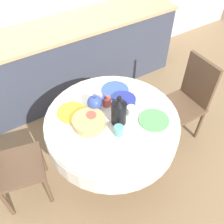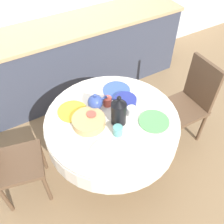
{
  "view_description": "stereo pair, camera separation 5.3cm",
  "coord_description": "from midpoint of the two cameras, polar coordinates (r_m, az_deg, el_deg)",
  "views": [
    {
      "loc": [
        -0.74,
        -1.18,
        2.29
      ],
      "look_at": [
        0.0,
        0.0,
        0.81
      ],
      "focal_mm": 40.0,
      "sensor_mm": 36.0,
      "label": 1
    },
    {
      "loc": [
        -0.69,
        -1.21,
        2.29
      ],
      "look_at": [
        0.0,
        0.0,
        0.81
      ],
      "focal_mm": 40.0,
      "sensor_mm": 36.0,
      "label": 2
    }
  ],
  "objects": [
    {
      "name": "ground_plane",
      "position": [
        2.68,
        -0.57,
        -12.01
      ],
      "size": [
        12.0,
        12.0,
        0.0
      ],
      "primitive_type": "plane",
      "color": "#8E704C"
    },
    {
      "name": "kitchen_counter",
      "position": [
        3.2,
        -13.41,
        10.51
      ],
      "size": [
        3.24,
        0.64,
        0.93
      ],
      "color": "#383D4C",
      "rests_on": "ground_plane"
    },
    {
      "name": "dining_table",
      "position": [
        2.19,
        -0.69,
        -3.75
      ],
      "size": [
        1.15,
        1.15,
        0.73
      ],
      "color": "brown",
      "rests_on": "ground_plane"
    },
    {
      "name": "chair_left",
      "position": [
        2.69,
        16.44,
        3.11
      ],
      "size": [
        0.4,
        0.4,
        0.95
      ],
      "rotation": [
        0.0,
        0.0,
        1.56
      ],
      "color": "brown",
      "rests_on": "ground_plane"
    },
    {
      "name": "chair_right",
      "position": [
        2.26,
        -23.68,
        -10.82
      ],
      "size": [
        0.48,
        0.48,
        0.95
      ],
      "rotation": [
        0.0,
        0.0,
        -1.79
      ],
      "color": "brown",
      "rests_on": "ground_plane"
    },
    {
      "name": "plate_near_left",
      "position": [
        1.87,
        -1.62,
        -9.34
      ],
      "size": [
        0.25,
        0.25,
        0.01
      ],
      "primitive_type": "cylinder",
      "color": "white",
      "rests_on": "dining_table"
    },
    {
      "name": "cup_near_left",
      "position": [
        1.95,
        0.73,
        -4.23
      ],
      "size": [
        0.08,
        0.08,
        0.08
      ],
      "primitive_type": "cylinder",
      "color": "#5BA39E",
      "rests_on": "dining_table"
    },
    {
      "name": "plate_near_right",
      "position": [
        2.09,
        8.84,
        -1.85
      ],
      "size": [
        0.25,
        0.25,
        0.01
      ],
      "primitive_type": "cylinder",
      "color": "#5BA85B",
      "rests_on": "dining_table"
    },
    {
      "name": "cup_near_right",
      "position": [
        2.1,
        3.67,
        0.3
      ],
      "size": [
        0.08,
        0.08,
        0.08
      ],
      "primitive_type": "cylinder",
      "color": "white",
      "rests_on": "dining_table"
    },
    {
      "name": "plate_far_left",
      "position": [
        2.16,
        -9.83,
        -0.07
      ],
      "size": [
        0.25,
        0.25,
        0.01
      ],
      "primitive_type": "cylinder",
      "color": "yellow",
      "rests_on": "dining_table"
    },
    {
      "name": "cup_far_left",
      "position": [
        2.05,
        -5.4,
        -1.33
      ],
      "size": [
        0.08,
        0.08,
        0.08
      ],
      "primitive_type": "cylinder",
      "color": "#CC4C3D",
      "rests_on": "dining_table"
    },
    {
      "name": "plate_far_right",
      "position": [
        2.33,
        0.08,
        4.99
      ],
      "size": [
        0.25,
        0.25,
        0.01
      ],
      "primitive_type": "cylinder",
      "color": "#3856AD",
      "rests_on": "dining_table"
    },
    {
      "name": "cup_far_right",
      "position": [
        2.17,
        -1.94,
        2.41
      ],
      "size": [
        0.08,
        0.08,
        0.08
      ],
      "primitive_type": "cylinder",
      "color": "#CC4C3D",
      "rests_on": "dining_table"
    },
    {
      "name": "coffee_carafe",
      "position": [
        1.98,
        0.81,
        0.15
      ],
      "size": [
        0.12,
        0.12,
        0.29
      ],
      "color": "black",
      "rests_on": "dining_table"
    },
    {
      "name": "teapot",
      "position": [
        2.12,
        -4.65,
        2.11
      ],
      "size": [
        0.18,
        0.13,
        0.17
      ],
      "color": "#33478E",
      "rests_on": "dining_table"
    },
    {
      "name": "bread_basket",
      "position": [
        2.03,
        -6.0,
        -2.3
      ],
      "size": [
        0.27,
        0.27,
        0.07
      ],
      "primitive_type": "cylinder",
      "color": "tan",
      "rests_on": "dining_table"
    },
    {
      "name": "fruit_bowl",
      "position": [
        2.2,
        2.23,
        2.58
      ],
      "size": [
        0.19,
        0.19,
        0.06
      ],
      "primitive_type": "cylinder",
      "color": "navy",
      "rests_on": "dining_table"
    }
  ]
}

